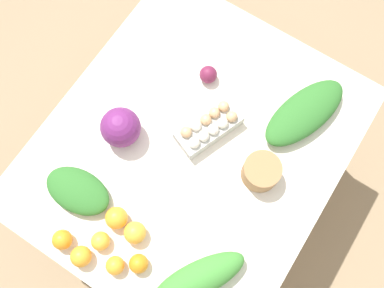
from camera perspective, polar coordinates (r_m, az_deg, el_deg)
name	(u,v)px	position (r m, az deg, el deg)	size (l,w,h in m)	color
ground_plane	(192,185)	(2.40, 0.00, -5.44)	(8.00, 8.00, 0.00)	#937A5B
dining_table	(192,152)	(1.76, 0.00, -1.05)	(1.27, 1.10, 0.75)	silver
cabbage_purple	(121,127)	(1.64, -9.50, 2.21)	(0.15, 0.15, 0.15)	#6B2366
egg_carton	(209,127)	(1.65, 2.24, 2.30)	(0.29, 0.20, 0.09)	#B7B7B2
paper_bag	(261,172)	(1.62, 9.20, -3.66)	(0.14, 0.14, 0.10)	#997047
greens_bunch_scallion	(199,279)	(1.55, 0.93, -17.52)	(0.35, 0.12, 0.10)	#3D8433
greens_bunch_kale	(305,113)	(1.73, 14.78, 4.07)	(0.39, 0.17, 0.08)	#2D6B28
greens_bunch_beet_tops	(78,191)	(1.65, -14.99, -6.05)	(0.26, 0.16, 0.07)	#2D6B28
beet_root	(208,75)	(1.75, 2.18, 9.24)	(0.07, 0.07, 0.07)	maroon
orange_0	(135,233)	(1.58, -7.62, -11.63)	(0.08, 0.08, 0.08)	#F9A833
orange_1	(115,266)	(1.59, -10.22, -15.66)	(0.07, 0.07, 0.07)	orange
orange_2	(100,241)	(1.61, -12.11, -12.53)	(0.07, 0.07, 0.07)	#F9A833
orange_3	(81,256)	(1.61, -14.59, -14.30)	(0.08, 0.08, 0.08)	orange
orange_4	(62,240)	(1.64, -16.92, -12.11)	(0.07, 0.07, 0.07)	orange
orange_5	(139,264)	(1.58, -7.14, -15.56)	(0.07, 0.07, 0.07)	orange
orange_6	(116,218)	(1.60, -10.05, -9.68)	(0.08, 0.08, 0.08)	orange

